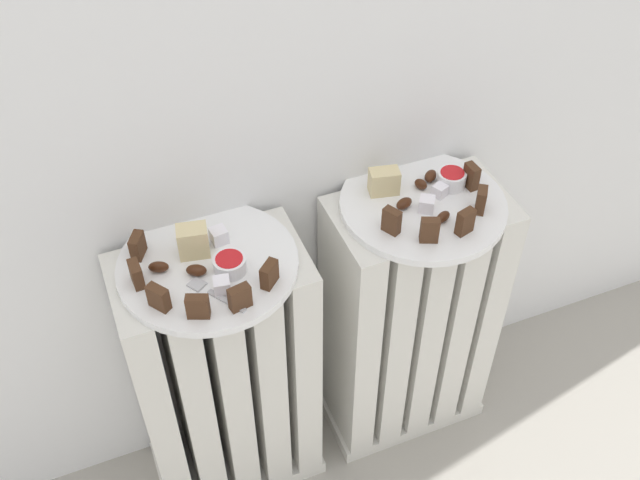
{
  "coord_description": "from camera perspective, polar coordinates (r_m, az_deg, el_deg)",
  "views": [
    {
      "loc": [
        -0.3,
        -0.47,
        1.33
      ],
      "look_at": [
        0.0,
        0.28,
        0.55
      ],
      "focal_mm": 41.4,
      "sensor_mm": 36.0,
      "label": 1
    }
  ],
  "objects": [
    {
      "name": "dark_cake_slice_left_0",
      "position": [
        1.1,
        -13.93,
        -0.44
      ],
      "size": [
        0.03,
        0.03,
        0.04
      ],
      "primitive_type": "cube",
      "rotation": [
        0.0,
        0.0,
        -2.09
      ],
      "color": "#472B19",
      "rests_on": "plate_left"
    },
    {
      "name": "medjool_date_left_1",
      "position": [
        1.06,
        -9.53,
        -2.32
      ],
      "size": [
        0.03,
        0.03,
        0.02
      ],
      "primitive_type": "ellipsoid",
      "rotation": [
        0.0,
        0.0,
        2.69
      ],
      "color": "#3D1E0F",
      "rests_on": "plate_left"
    },
    {
      "name": "turkish_delight_right_1",
      "position": [
        1.15,
        8.25,
        2.75
      ],
      "size": [
        0.03,
        0.03,
        0.02
      ],
      "primitive_type": "cube",
      "rotation": [
        0.0,
        0.0,
        0.97
      ],
      "color": "white",
      "rests_on": "plate_right"
    },
    {
      "name": "turkish_delight_right_0",
      "position": [
        1.19,
        9.24,
        3.79
      ],
      "size": [
        0.03,
        0.03,
        0.02
      ],
      "primitive_type": "cube",
      "rotation": [
        0.0,
        0.0,
        0.42
      ],
      "color": "white",
      "rests_on": "plate_right"
    },
    {
      "name": "medjool_date_right_2",
      "position": [
        1.16,
        6.51,
        2.82
      ],
      "size": [
        0.03,
        0.03,
        0.02
      ],
      "primitive_type": "ellipsoid",
      "rotation": [
        0.0,
        0.0,
        0.36
      ],
      "color": "#3D1E0F",
      "rests_on": "plate_right"
    },
    {
      "name": "radiator_left",
      "position": [
        1.31,
        -7.31,
        -10.7
      ],
      "size": [
        0.31,
        0.17,
        0.55
      ],
      "color": "silver",
      "rests_on": "ground_plane"
    },
    {
      "name": "dark_cake_slice_right_4",
      "position": [
        1.2,
        11.61,
        4.84
      ],
      "size": [
        0.02,
        0.03,
        0.04
      ],
      "primitive_type": "cube",
      "rotation": [
        0.0,
        0.0,
        1.64
      ],
      "color": "#472B19",
      "rests_on": "plate_right"
    },
    {
      "name": "medjool_date_right_3",
      "position": [
        1.2,
        7.8,
        4.29
      ],
      "size": [
        0.02,
        0.03,
        0.02
      ],
      "primitive_type": "ellipsoid",
      "rotation": [
        0.0,
        0.0,
        2.01
      ],
      "color": "#3D1E0F",
      "rests_on": "plate_right"
    },
    {
      "name": "dark_cake_slice_right_0",
      "position": [
        1.11,
        5.55,
        1.48
      ],
      "size": [
        0.03,
        0.03,
        0.04
      ],
      "primitive_type": "cube",
      "rotation": [
        0.0,
        0.0,
        -1.08
      ],
      "color": "#472B19",
      "rests_on": "plate_right"
    },
    {
      "name": "turkish_delight_left_0",
      "position": [
        1.03,
        -7.6,
        -3.52
      ],
      "size": [
        0.03,
        0.03,
        0.02
      ],
      "primitive_type": "cube",
      "rotation": [
        0.0,
        0.0,
        1.39
      ],
      "color": "white",
      "rests_on": "plate_left"
    },
    {
      "name": "plate_right",
      "position": [
        1.18,
        7.96,
        2.71
      ],
      "size": [
        0.27,
        0.27,
        0.01
      ],
      "primitive_type": "cylinder",
      "color": "white",
      "rests_on": "radiator_right"
    },
    {
      "name": "radiator_right",
      "position": [
        1.38,
        6.81,
        -6.25
      ],
      "size": [
        0.31,
        0.17,
        0.55
      ],
      "color": "silver",
      "rests_on": "ground_plane"
    },
    {
      "name": "dark_cake_slice_right_3",
      "position": [
        1.16,
        12.35,
        3.03
      ],
      "size": [
        0.03,
        0.03,
        0.04
      ],
      "primitive_type": "cube",
      "rotation": [
        0.0,
        0.0,
        0.96
      ],
      "color": "#472B19",
      "rests_on": "plate_right"
    },
    {
      "name": "fork",
      "position": [
        1.04,
        -8.28,
        -4.09
      ],
      "size": [
        0.07,
        0.09,
        0.0
      ],
      "color": "#B7B7BC",
      "rests_on": "plate_left"
    },
    {
      "name": "dark_cake_slice_left_5",
      "position": [
        1.03,
        -3.94,
        -2.65
      ],
      "size": [
        0.03,
        0.03,
        0.04
      ],
      "primitive_type": "cube",
      "rotation": [
        0.0,
        0.0,
        0.76
      ],
      "color": "#472B19",
      "rests_on": "plate_left"
    },
    {
      "name": "marble_cake_slice_left_0",
      "position": [
        1.08,
        -9.79,
        -0.08
      ],
      "size": [
        0.05,
        0.04,
        0.05
      ],
      "primitive_type": "cube",
      "rotation": [
        0.0,
        0.0,
        -0.19
      ],
      "color": "beige",
      "rests_on": "plate_left"
    },
    {
      "name": "turkish_delight_left_1",
      "position": [
        1.1,
        -7.83,
        0.34
      ],
      "size": [
        0.03,
        0.03,
        0.02
      ],
      "primitive_type": "cube",
      "rotation": [
        0.0,
        0.0,
        0.12
      ],
      "color": "white",
      "rests_on": "plate_left"
    },
    {
      "name": "dark_cake_slice_left_1",
      "position": [
        1.06,
        -14.01,
        -2.59
      ],
      "size": [
        0.02,
        0.03,
        0.04
      ],
      "primitive_type": "cube",
      "rotation": [
        0.0,
        0.0,
        -1.52
      ],
      "color": "#472B19",
      "rests_on": "plate_left"
    },
    {
      "name": "medjool_date_left_0",
      "position": [
        1.07,
        -12.37,
        -2.05
      ],
      "size": [
        0.03,
        0.02,
        0.02
      ],
      "primitive_type": "ellipsoid",
      "rotation": [
        0.0,
        0.0,
        2.79
      ],
      "color": "#3D1E0F",
      "rests_on": "plate_left"
    },
    {
      "name": "medjool_date_right_1",
      "position": [
        1.14,
        9.49,
        1.77
      ],
      "size": [
        0.03,
        0.03,
        0.02
      ],
      "primitive_type": "ellipsoid",
      "rotation": [
        0.0,
        0.0,
        0.43
      ],
      "color": "#3D1E0F",
      "rests_on": "plate_right"
    },
    {
      "name": "jam_bowl_left",
      "position": [
        1.06,
        -7.0,
        -1.83
      ],
      "size": [
        0.05,
        0.05,
        0.02
      ],
      "color": "white",
      "rests_on": "plate_left"
    },
    {
      "name": "jam_bowl_right",
      "position": [
        1.21,
        10.14,
        4.73
      ],
      "size": [
        0.05,
        0.05,
        0.03
      ],
      "color": "white",
      "rests_on": "plate_right"
    },
    {
      "name": "medjool_date_right_0",
      "position": [
        1.22,
        8.54,
        4.92
      ],
      "size": [
        0.03,
        0.03,
        0.01
      ],
      "primitive_type": "ellipsoid",
      "rotation": [
        0.0,
        0.0,
        0.76
      ],
      "color": "#3D1E0F",
      "rests_on": "plate_right"
    },
    {
      "name": "plate_left",
      "position": [
        1.09,
        -8.65,
        -1.88
      ],
      "size": [
        0.27,
        0.27,
        0.01
      ],
      "primitive_type": "cylinder",
      "color": "white",
      "rests_on": "radiator_left"
    },
    {
      "name": "dark_cake_slice_left_3",
      "position": [
        1.0,
        -9.43,
        -5.1
      ],
      "size": [
        0.03,
        0.03,
        0.04
      ],
      "primitive_type": "cube",
      "rotation": [
        0.0,
        0.0,
        -0.38
      ],
      "color": "#472B19",
      "rests_on": "plate_left"
    },
    {
      "name": "dark_cake_slice_right_1",
      "position": [
        1.1,
        8.47,
        0.75
      ],
      "size": [
        0.03,
        0.02,
        0.04
      ],
      "primitive_type": "cube",
      "rotation": [
        0.0,
        0.0,
        -0.4
      ],
      "color": "#472B19",
      "rests_on": "plate_right"
    },
    {
      "name": "dark_cake_slice_left_4",
      "position": [
        1.0,
        -6.22,
        -4.44
      ],
      "size": [
        0.03,
        0.02,
        0.04
      ],
      "primitive_type": "cube",
      "rotation": [
        0.0,
        0.0,
        0.19
      ],
      "color": "#472B19",
      "rests_on": "plate_left"
    },
    {
      "name": "marble_cake_slice_right_0",
      "position": [
        1.17,
        4.97,
        4.53
      ],
      "size": [
        0.05,
        0.04,
        0.04
      ],
      "primitive_type": "cube",
      "rotation": [
        0.0,
        0.0,
        -0.21
      ],
      "color": "beige",
      "rests_on": "plate_right"
    },
    {
      "name": "dark_cake_slice_right_2",
      "position": [
        1.12,
        11.17,
        1.39
      ],
      "size": [
        0.03,
        0.02,
        0.04
      ],
      "primitive_type": "cube",
      "rotation": [
        0.0,
        0.0,
        0.28
      ],
      "color": "#472B19",
      "rests_on": "plate_right"
    },
    {
      "name": "dark_cake_slice_left_2",
      "position": [
        1.02,
        -12.38,
        -4.37
      ],
      "size": [
        0.03,
        0.03,
        0.04
      ],
      "primitive_type": "cube",
      "rotation": [
        0.0,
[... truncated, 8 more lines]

